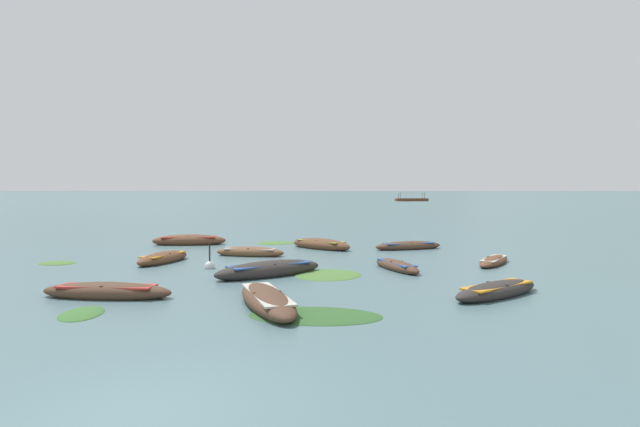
{
  "coord_description": "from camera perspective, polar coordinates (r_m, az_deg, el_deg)",
  "views": [
    {
      "loc": [
        2.24,
        -6.94,
        3.13
      ],
      "look_at": [
        3.53,
        42.79,
        0.74
      ],
      "focal_mm": 28.19,
      "sensor_mm": 36.0,
      "label": 1
    }
  ],
  "objects": [
    {
      "name": "mooring_buoy",
      "position": [
        20.46,
        -12.41,
        -5.82
      ],
      "size": [
        0.41,
        0.41,
        1.17
      ],
      "color": "silver",
      "rests_on": "ground"
    },
    {
      "name": "rowboat_6",
      "position": [
        19.91,
        8.69,
        -5.91
      ],
      "size": [
        1.74,
        3.28,
        0.47
      ],
      "color": "#4C3323",
      "rests_on": "ground"
    },
    {
      "name": "rowboat_3",
      "position": [
        29.5,
        -14.63,
        -2.99
      ],
      "size": [
        4.19,
        1.59,
        0.73
      ],
      "color": "brown",
      "rests_on": "ground"
    },
    {
      "name": "ferry_0",
      "position": [
        138.04,
        10.34,
        1.59
      ],
      "size": [
        8.64,
        3.34,
        2.54
      ],
      "color": "brown",
      "rests_on": "ground"
    },
    {
      "name": "rowboat_1",
      "position": [
        26.65,
        0.09,
        -3.55
      ],
      "size": [
        3.67,
        3.64,
        0.67
      ],
      "color": "brown",
      "rests_on": "ground"
    },
    {
      "name": "mountain_1",
      "position": [
        2028.86,
        -29.53,
        7.28
      ],
      "size": [
        1406.66,
        1406.66,
        351.78
      ],
      "primitive_type": "cone",
      "color": "#56665B",
      "rests_on": "ground"
    },
    {
      "name": "weed_patch_2",
      "position": [
        14.2,
        -25.43,
        -10.27
      ],
      "size": [
        1.28,
        1.78,
        0.14
      ],
      "primitive_type": "ellipsoid",
      "rotation": [
        0.0,
        0.0,
        1.72
      ],
      "color": "#38662D",
      "rests_on": "ground"
    },
    {
      "name": "rowboat_9",
      "position": [
        26.8,
        10.0,
        -3.65
      ],
      "size": [
        3.89,
        2.05,
        0.53
      ],
      "color": "#4C3323",
      "rests_on": "ground"
    },
    {
      "name": "weed_patch_4",
      "position": [
        18.5,
        0.89,
        -7.0
      ],
      "size": [
        3.36,
        3.44,
        0.14
      ],
      "primitive_type": "ellipsoid",
      "rotation": [
        0.0,
        0.0,
        2.65
      ],
      "color": "#477033",
      "rests_on": "ground"
    },
    {
      "name": "ground_plane",
      "position": [
        1506.94,
        -1.58,
        2.63
      ],
      "size": [
        6000.0,
        6000.0,
        0.0
      ],
      "primitive_type": "plane",
      "color": "slate"
    },
    {
      "name": "weed_patch_1",
      "position": [
        29.44,
        -4.96,
        -3.37
      ],
      "size": [
        2.99,
        2.79,
        0.14
      ],
      "primitive_type": "ellipsoid",
      "rotation": [
        0.0,
        0.0,
        0.47
      ],
      "color": "#477033",
      "rests_on": "ground"
    },
    {
      "name": "rowboat_0",
      "position": [
        22.37,
        19.13,
        -5.12
      ],
      "size": [
        2.55,
        3.24,
        0.4
      ],
      "color": "brown",
      "rests_on": "ground"
    },
    {
      "name": "rowboat_7",
      "position": [
        22.69,
        -17.38,
        -4.86
      ],
      "size": [
        2.05,
        3.46,
        0.57
      ],
      "color": "brown",
      "rests_on": "ground"
    },
    {
      "name": "mountain_2",
      "position": [
        2229.48,
        -12.96,
        5.76
      ],
      "size": [
        1048.44,
        1048.44,
        246.13
      ],
      "primitive_type": "cone",
      "color": "#4C5B56",
      "rests_on": "ground"
    },
    {
      "name": "rowboat_11",
      "position": [
        23.96,
        -7.94,
        -4.38
      ],
      "size": [
        3.42,
        1.6,
        0.54
      ],
      "color": "brown",
      "rests_on": "ground"
    },
    {
      "name": "weed_patch_3",
      "position": [
        12.67,
        -0.54,
        -11.56
      ],
      "size": [
        3.56,
        2.27,
        0.14
      ],
      "primitive_type": "ellipsoid",
      "rotation": [
        0.0,
        0.0,
        3.02
      ],
      "color": "#2D5628",
      "rests_on": "ground"
    },
    {
      "name": "rowboat_5",
      "position": [
        18.43,
        -5.78,
        -6.38
      ],
      "size": [
        4.23,
        3.41,
        0.68
      ],
      "color": "#2D2826",
      "rests_on": "ground"
    },
    {
      "name": "rowboat_2",
      "position": [
        15.82,
        19.47,
        -8.22
      ],
      "size": [
        3.59,
        3.0,
        0.53
      ],
      "color": "#2D2826",
      "rests_on": "ground"
    },
    {
      "name": "mountain_3",
      "position": [
        2232.58,
        3.21,
        9.43
      ],
      "size": [
        2184.76,
        2184.76,
        525.95
      ],
      "primitive_type": "cone",
      "color": "#4C5B56",
      "rests_on": "ground"
    },
    {
      "name": "rowboat_4",
      "position": [
        15.96,
        -23.03,
        -8.15
      ],
      "size": [
        3.96,
        1.44,
        0.56
      ],
      "color": "#4C3323",
      "rests_on": "ground"
    },
    {
      "name": "rowboat_8",
      "position": [
        13.64,
        -6.02,
        -9.76
      ],
      "size": [
        2.35,
        4.46,
        0.58
      ],
      "color": "#4C3323",
      "rests_on": "ground"
    },
    {
      "name": "mountain_4",
      "position": [
        2023.35,
        28.47,
        9.81
      ],
      "size": [
        1639.11,
        1639.11,
        526.54
      ],
      "primitive_type": "cone",
      "color": "slate",
      "rests_on": "ground"
    },
    {
      "name": "weed_patch_0",
      "position": [
        24.1,
        -27.68,
        -5.04
      ],
      "size": [
        1.86,
        1.6,
        0.14
      ],
      "primitive_type": "ellipsoid",
      "rotation": [
        0.0,
        0.0,
        2.89
      ],
      "color": "#477033",
      "rests_on": "ground"
    }
  ]
}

